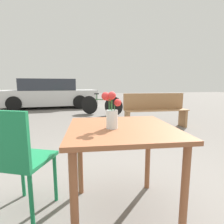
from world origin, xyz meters
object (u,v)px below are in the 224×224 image
Objects in this scene: cafe_chair at (16,157)px; bench_near at (155,109)px; bicycle at (101,105)px; parked_car at (49,94)px; table_front at (121,141)px; flower_vase at (112,113)px.

bench_near is at bearing 46.65° from cafe_chair.
parked_car is (-2.01, 2.53, 0.28)m from bicycle.
parked_car is at bearing 128.51° from bicycle.
bicycle is at bearing 82.59° from table_front.
flower_vase is 0.30× the size of cafe_chair.
flower_vase is 7.47m from parked_car.
table_front is at bearing -10.66° from cafe_chair.
bicycle is (0.62, 4.79, -0.29)m from table_front.
flower_vase reaches higher than bench_near.
flower_vase is at bearing -98.36° from bicycle.
bicycle reaches higher than table_front.
bicycle is (-1.05, 2.03, -0.11)m from bench_near.
table_front is 0.55× the size of bench_near.
bicycle is 3.25m from parked_car.
cafe_chair is (-0.71, 0.18, -0.35)m from flower_vase.
bench_near is at bearing -62.64° from bicycle.
parked_car is (-3.06, 4.56, 0.16)m from bench_near.
table_front is at bearing -97.41° from bicycle.
parked_car is (-0.59, 7.17, 0.10)m from cafe_chair.
cafe_chair is 0.55× the size of bench_near.
cafe_chair is 4.86m from bicycle.
cafe_chair is 7.20m from parked_car.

